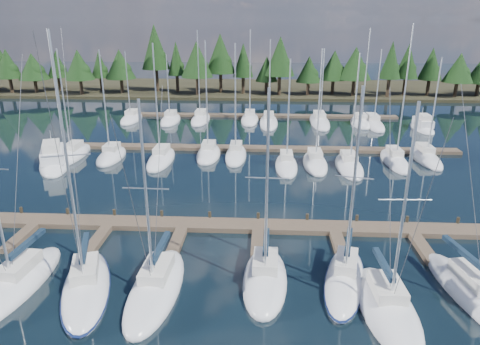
# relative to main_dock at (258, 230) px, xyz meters

# --- Properties ---
(ground) EXTENTS (260.00, 260.00, 0.00)m
(ground) POSITION_rel_main_dock_xyz_m (0.00, 12.64, -0.20)
(ground) COLOR black
(ground) RESTS_ON ground
(far_shore) EXTENTS (220.00, 30.00, 0.60)m
(far_shore) POSITION_rel_main_dock_xyz_m (0.00, 72.64, 0.10)
(far_shore) COLOR black
(far_shore) RESTS_ON ground
(main_dock) EXTENTS (44.00, 6.13, 0.90)m
(main_dock) POSITION_rel_main_dock_xyz_m (0.00, 0.00, 0.00)
(main_dock) COLOR brown
(main_dock) RESTS_ON ground
(back_docks) EXTENTS (50.00, 21.80, 0.40)m
(back_docks) POSITION_rel_main_dock_xyz_m (0.00, 32.23, -0.00)
(back_docks) COLOR brown
(back_docks) RESTS_ON ground
(front_sailboat_0) EXTENTS (3.32, 9.21, 14.59)m
(front_sailboat_0) POSITION_rel_main_dock_xyz_m (-14.84, -8.20, 0.09)
(front_sailboat_0) COLOR silver
(front_sailboat_0) RESTS_ON ground
(front_sailboat_1) EXTENTS (5.45, 9.55, 16.17)m
(front_sailboat_1) POSITION_rel_main_dock_xyz_m (-10.42, -8.36, 0.10)
(front_sailboat_1) COLOR silver
(front_sailboat_1) RESTS_ON ground
(front_sailboat_2) EXTENTS (3.18, 9.18, 12.77)m
(front_sailboat_2) POSITION_rel_main_dock_xyz_m (-6.13, -8.18, 0.07)
(front_sailboat_2) COLOR silver
(front_sailboat_2) RESTS_ON ground
(front_sailboat_3) EXTENTS (3.06, 7.87, 13.20)m
(front_sailboat_3) POSITION_rel_main_dock_xyz_m (0.55, -6.88, 0.08)
(front_sailboat_3) COLOR silver
(front_sailboat_3) RESTS_ON ground
(front_sailboat_4) EXTENTS (4.43, 8.97, 13.29)m
(front_sailboat_4) POSITION_rel_main_dock_xyz_m (5.61, -6.62, 0.09)
(front_sailboat_4) COLOR silver
(front_sailboat_4) RESTS_ON ground
(front_sailboat_5) EXTENTS (3.32, 8.36, 12.98)m
(front_sailboat_5) POSITION_rel_main_dock_xyz_m (7.53, -9.31, 0.08)
(front_sailboat_5) COLOR silver
(front_sailboat_5) RESTS_ON ground
(front_sailboat_6) EXTENTS (4.27, 10.37, 12.93)m
(front_sailboat_6) POSITION_rel_main_dock_xyz_m (13.07, -8.03, 0.08)
(front_sailboat_6) COLOR silver
(front_sailboat_6) RESTS_ON ground
(back_sailboat_rows) EXTENTS (45.11, 32.50, 16.25)m
(back_sailboat_rows) POSITION_rel_main_dock_xyz_m (-0.25, 27.97, 0.06)
(back_sailboat_rows) COLOR silver
(back_sailboat_rows) RESTS_ON ground
(motor_yacht_left) EXTENTS (6.68, 9.96, 4.75)m
(motor_yacht_left) POSITION_rel_main_dock_xyz_m (-23.59, 15.08, 0.31)
(motor_yacht_left) COLOR silver
(motor_yacht_left) RESTS_ON ground
(motor_yacht_right) EXTENTS (2.59, 7.73, 3.85)m
(motor_yacht_right) POSITION_rel_main_dock_xyz_m (24.61, 35.01, 0.23)
(motor_yacht_right) COLOR silver
(motor_yacht_right) RESTS_ON ground
(tree_line) EXTENTS (187.00, 11.87, 14.40)m
(tree_line) POSITION_rel_main_dock_xyz_m (-1.39, 62.85, 7.13)
(tree_line) COLOR black
(tree_line) RESTS_ON far_shore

